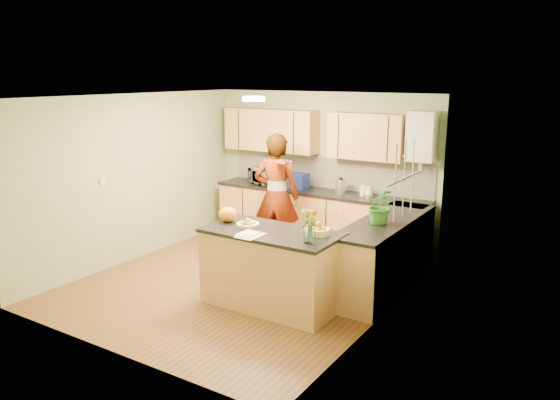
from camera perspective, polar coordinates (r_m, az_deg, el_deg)
The scene contains 28 objects.
floor at distance 7.54m, azimuth -3.89°, elevation -8.60°, with size 4.50×4.50×0.00m, color brown.
ceiling at distance 7.02m, azimuth -4.21°, elevation 10.73°, with size 4.00×4.50×0.02m, color white.
wall_back at distance 9.05m, azimuth 4.42°, elevation 3.30°, with size 4.00×0.02×2.50m, color gray.
wall_front at distance 5.58m, azimuth -17.84°, elevation -3.51°, with size 4.00×0.02×2.50m, color gray.
wall_left at distance 8.49m, azimuth -15.00°, elevation 2.24°, with size 0.02×4.50×2.50m, color gray.
wall_right at distance 6.23m, azimuth 10.96°, elevation -1.41°, with size 0.02×4.50×2.50m, color gray.
back_counter at distance 8.91m, azimuth 3.99°, elevation -1.98°, with size 3.64×0.62×0.94m.
right_counter at distance 7.32m, azimuth 10.96°, elevation -5.59°, with size 0.62×2.24×0.94m.
splashback at distance 9.00m, azimuth 4.93°, elevation 2.91°, with size 3.60×0.02×0.52m, color white.
upper_cabinets at distance 8.90m, azimuth 2.96°, elevation 7.06°, with size 3.20×0.34×0.70m.
boiler at distance 8.16m, azimuth 14.63°, elevation 6.43°, with size 0.40×0.30×0.86m.
window_right at distance 6.72m, azimuth 12.90°, elevation 2.17°, with size 0.01×1.30×1.05m.
light_switch at distance 8.09m, azimuth -18.05°, elevation 1.87°, with size 0.02×0.09×0.09m, color silver.
ceiling_lamp at distance 7.26m, azimuth -2.77°, elevation 10.53°, with size 0.30×0.30×0.07m.
peninsula_island at distance 6.68m, azimuth -0.86°, elevation -7.13°, with size 1.66×0.85×0.95m.
fruit_dish at distance 6.71m, azimuth -3.38°, elevation -2.45°, with size 0.28×0.28×0.10m.
orange_bowl at distance 6.37m, azimuth 4.02°, elevation -3.10°, with size 0.26×0.26×0.15m.
flower_vase at distance 6.00m, azimuth 2.98°, elevation -1.88°, with size 0.23×0.23×0.43m.
orange_bag at distance 6.94m, azimuth -5.50°, elevation -1.50°, with size 0.25×0.21×0.19m, color orange.
papers at distance 6.34m, azimuth -3.11°, elevation -3.69°, with size 0.25×0.33×0.01m, color silver.
violinist at distance 8.28m, azimuth -0.36°, elevation 0.39°, with size 0.70×0.46×1.93m, color #E1AA8A.
violin at distance 7.88m, azimuth -0.01°, elevation 4.02°, with size 0.55×0.22×0.11m, color #4D0904, non-canonical shape.
microwave at distance 9.33m, azimuth -1.80°, elevation 2.53°, with size 0.49×0.33×0.27m, color silver.
blue_box at distance 8.94m, azimuth 1.90°, elevation 2.02°, with size 0.32×0.23×0.25m, color navy.
kettle at distance 8.61m, azimuth 6.35°, elevation 1.49°, with size 0.16×0.16×0.30m.
jar_cream at distance 8.51m, azimuth 8.71°, elevation 0.98°, with size 0.10×0.10×0.16m, color beige.
jar_white at distance 8.38m, azimuth 9.28°, elevation 0.79°, with size 0.11×0.11×0.17m, color silver.
potted_plant at distance 6.92m, azimuth 10.51°, elevation -0.57°, with size 0.43×0.37×0.47m, color #2F7125.
Camera 1 is at (4.16, -5.64, 2.79)m, focal length 35.00 mm.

